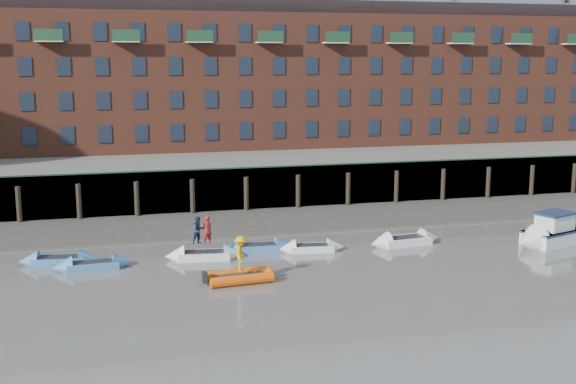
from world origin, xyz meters
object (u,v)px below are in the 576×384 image
object	(u,v)px
rowboat_4	(258,248)
person_rib_crew	(241,254)
rowboat_2	(93,265)
rowboat_3	(204,255)
rowboat_6	(405,241)
person_rower_b	(199,230)
motor_launch	(548,235)
rib_tender	(242,276)
person_rower_a	(207,230)
rowboat_5	(311,248)
rowboat_1	(59,260)

from	to	relation	value
rowboat_4	person_rib_crew	xyz separation A→B (m)	(-2.06, -5.65, 1.28)
rowboat_2	rowboat_3	world-z (taller)	rowboat_3
rowboat_6	person_rower_b	world-z (taller)	person_rower_b
motor_launch	person_rower_b	world-z (taller)	person_rower_b
rib_tender	motor_launch	bearing A→B (deg)	2.70
rib_tender	person_rower_a	world-z (taller)	person_rower_a
rowboat_2	motor_launch	world-z (taller)	motor_launch
rowboat_5	person_rib_crew	bearing A→B (deg)	-130.87
rib_tender	person_rower_a	bearing A→B (deg)	98.90
rowboat_2	rib_tender	world-z (taller)	rowboat_2
person_rower_a	person_rib_crew	xyz separation A→B (m)	(1.08, -4.70, -0.20)
motor_launch	person_rib_crew	bearing A→B (deg)	-11.39
rowboat_3	person_rower_b	size ratio (longest dim) A/B	2.89
rowboat_6	person_rib_crew	size ratio (longest dim) A/B	2.64
rowboat_3	person_rower_b	distance (m)	1.48
rowboat_1	person_rower_a	world-z (taller)	person_rower_a
person_rower_b	rowboat_3	bearing A→B (deg)	-56.51
motor_launch	rowboat_6	bearing A→B (deg)	-34.07
rowboat_5	rib_tender	bearing A→B (deg)	-131.10
rowboat_6	person_rower_b	bearing A→B (deg)	173.50
rowboat_4	person_rower_b	distance (m)	3.94
rowboat_4	rowboat_5	world-z (taller)	rowboat_4
rowboat_2	rowboat_5	bearing A→B (deg)	-1.70
rib_tender	rowboat_3	bearing A→B (deg)	100.87
person_rib_crew	person_rower_b	bearing A→B (deg)	32.21
rowboat_6	rib_tender	bearing A→B (deg)	-163.10
rowboat_1	rib_tender	bearing A→B (deg)	-24.80
motor_launch	rowboat_1	bearing A→B (deg)	-25.16
rowboat_2	motor_launch	xyz separation A→B (m)	(26.99, -1.53, 0.42)
rowboat_4	rowboat_5	size ratio (longest dim) A/B	1.06
rowboat_4	person_rower_a	distance (m)	3.60
person_rib_crew	rib_tender	bearing A→B (deg)	-16.44
rowboat_6	person_rower_a	xyz separation A→B (m)	(-12.25, -0.24, 1.46)
rowboat_2	rowboat_4	xyz separation A→B (m)	(9.47, 1.39, 0.00)
rowboat_4	rowboat_6	xyz separation A→B (m)	(9.11, -0.71, 0.02)
rowboat_1	person_rower_b	xyz separation A→B (m)	(7.69, -0.77, 1.44)
rowboat_5	rib_tender	distance (m)	6.96
rowboat_2	rowboat_6	world-z (taller)	rowboat_6
rowboat_5	person_rower_a	world-z (taller)	person_rower_a
rowboat_3	person_rib_crew	bearing A→B (deg)	-67.88
rowboat_3	rowboat_6	distance (m)	12.43
rowboat_1	rib_tender	xyz separation A→B (m)	(9.28, -5.59, 0.04)
rowboat_1	rowboat_6	distance (m)	20.41
rowboat_2	rib_tender	bearing A→B (deg)	-33.57
rowboat_2	rib_tender	xyz separation A→B (m)	(7.46, -4.16, 0.05)
rowboat_1	rowboat_6	world-z (taller)	rowboat_6
rowboat_3	rib_tender	distance (m)	4.81
rowboat_1	rowboat_3	world-z (taller)	rowboat_3
rowboat_1	motor_launch	distance (m)	28.96
rib_tender	person_rower_b	world-z (taller)	person_rower_b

